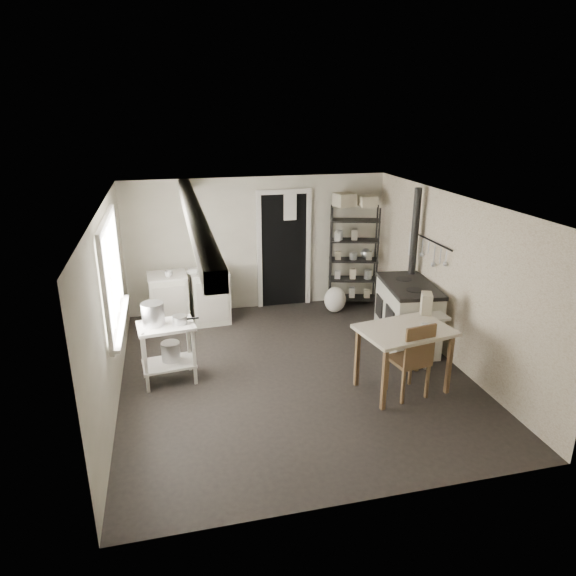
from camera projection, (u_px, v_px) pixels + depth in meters
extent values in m
plane|color=black|center=(293.00, 372.00, 6.95)|extent=(5.00, 5.00, 0.00)
plane|color=silver|center=(294.00, 202.00, 6.19)|extent=(5.00, 5.00, 0.00)
cube|color=#BAB49F|center=(258.00, 244.00, 8.86)|extent=(4.50, 0.02, 2.30)
cube|color=#BAB49F|center=(366.00, 391.00, 4.28)|extent=(4.50, 0.02, 2.30)
cube|color=#BAB49F|center=(110.00, 307.00, 6.08)|extent=(0.02, 5.00, 2.30)
cube|color=#BAB49F|center=(452.00, 279.00, 7.06)|extent=(0.02, 5.00, 2.30)
cylinder|color=silver|center=(153.00, 314.00, 6.41)|extent=(0.36, 0.36, 0.30)
cylinder|color=silver|center=(180.00, 320.00, 6.48)|extent=(0.24, 0.24, 0.10)
cylinder|color=silver|center=(171.00, 352.00, 6.66)|extent=(0.28, 0.28, 0.26)
imported|color=silver|center=(192.00, 270.00, 8.13)|extent=(0.28, 0.28, 0.07)
imported|color=silver|center=(168.00, 271.00, 8.00)|extent=(0.14, 0.14, 0.10)
imported|color=silver|center=(337.00, 230.00, 8.84)|extent=(0.10, 0.10, 0.21)
cube|color=beige|center=(345.00, 193.00, 8.69)|extent=(0.38, 0.35, 0.22)
cube|color=beige|center=(368.00, 194.00, 8.71)|extent=(0.29, 0.27, 0.18)
cube|color=beige|center=(427.00, 301.00, 6.67)|extent=(0.20, 0.25, 0.33)
imported|color=silver|center=(425.00, 333.00, 6.19)|extent=(0.14, 0.14, 0.10)
ellipsoid|color=silver|center=(335.00, 299.00, 8.90)|extent=(0.38, 0.33, 0.46)
cylinder|color=silver|center=(408.00, 358.00, 7.17)|extent=(0.15, 0.15, 0.16)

